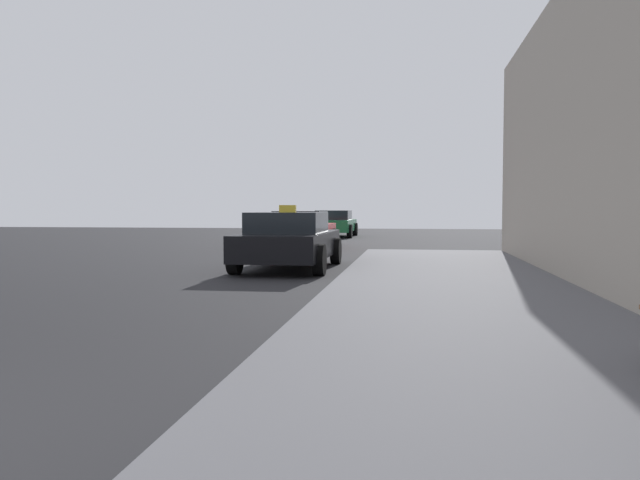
{
  "coord_description": "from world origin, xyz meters",
  "views": [
    {
      "loc": [
        3.31,
        -2.48,
        1.35
      ],
      "look_at": [
        2.11,
        5.59,
        0.94
      ],
      "focal_mm": 35.03,
      "sensor_mm": 36.0,
      "label": 1
    }
  ],
  "objects": [
    {
      "name": "car_black",
      "position": [
        0.58,
        11.19,
        0.65
      ],
      "size": [
        1.98,
        4.24,
        1.43
      ],
      "color": "black",
      "rests_on": "ground_plane"
    },
    {
      "name": "car_red",
      "position": [
        -0.43,
        18.4,
        0.65
      ],
      "size": [
        2.0,
        4.51,
        1.27
      ],
      "color": "red",
      "rests_on": "ground_plane"
    },
    {
      "name": "car_green",
      "position": [
        -0.43,
        27.37,
        0.65
      ],
      "size": [
        1.98,
        4.42,
        1.27
      ],
      "color": "#196638",
      "rests_on": "ground_plane"
    }
  ]
}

